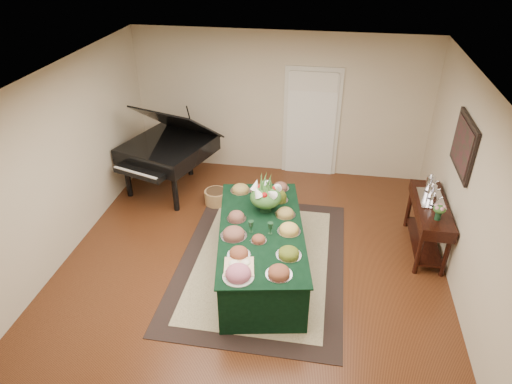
% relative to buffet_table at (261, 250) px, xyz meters
% --- Properties ---
extents(ground, '(6.00, 6.00, 0.00)m').
position_rel_buffet_table_xyz_m(ground, '(-0.15, 0.14, -0.38)').
color(ground, black).
rests_on(ground, ground).
extents(area_rug, '(2.38, 3.33, 0.01)m').
position_rel_buffet_table_xyz_m(area_rug, '(-0.02, 0.22, -0.38)').
color(area_rug, black).
rests_on(area_rug, ground).
extents(kitchen_doorway, '(1.05, 0.07, 2.10)m').
position_rel_buffet_table_xyz_m(kitchen_doorway, '(0.45, 3.11, 0.64)').
color(kitchen_doorway, beige).
rests_on(kitchen_doorway, ground).
extents(buffet_table, '(1.54, 2.55, 0.76)m').
position_rel_buffet_table_xyz_m(buffet_table, '(0.00, 0.00, 0.00)').
color(buffet_table, black).
rests_on(buffet_table, ground).
extents(food_platters, '(1.21, 2.41, 0.13)m').
position_rel_buffet_table_xyz_m(food_platters, '(-0.00, -0.03, 0.42)').
color(food_platters, silver).
rests_on(food_platters, buffet_table).
extents(cutting_board, '(0.41, 0.41, 0.10)m').
position_rel_buffet_table_xyz_m(cutting_board, '(-0.14, -0.82, 0.41)').
color(cutting_board, tan).
rests_on(cutting_board, buffet_table).
extents(green_goblets, '(0.33, 0.08, 0.18)m').
position_rel_buffet_table_xyz_m(green_goblets, '(0.01, -0.11, 0.47)').
color(green_goblets, '#14321C').
rests_on(green_goblets, buffet_table).
extents(floral_centerpiece, '(0.46, 0.46, 0.46)m').
position_rel_buffet_table_xyz_m(floral_centerpiece, '(-0.01, 0.45, 0.65)').
color(floral_centerpiece, '#14321C').
rests_on(floral_centerpiece, buffet_table).
extents(grand_piano, '(1.79, 1.89, 1.66)m').
position_rel_buffet_table_xyz_m(grand_piano, '(-2.01, 2.02, 0.44)').
color(grand_piano, black).
rests_on(grand_piano, ground).
extents(wicker_basket, '(0.40, 0.40, 0.25)m').
position_rel_buffet_table_xyz_m(wicker_basket, '(-1.07, 1.67, -0.26)').
color(wicker_basket, olive).
rests_on(wicker_basket, ground).
extents(mahogany_sideboard, '(0.45, 1.39, 0.81)m').
position_rel_buffet_table_xyz_m(mahogany_sideboard, '(2.35, 0.93, 0.25)').
color(mahogany_sideboard, black).
rests_on(mahogany_sideboard, ground).
extents(tea_service, '(0.34, 0.58, 0.30)m').
position_rel_buffet_table_xyz_m(tea_service, '(2.35, 1.11, 0.55)').
color(tea_service, silver).
rests_on(tea_service, mahogany_sideboard).
extents(pink_bouquet, '(0.18, 0.18, 0.24)m').
position_rel_buffet_table_xyz_m(pink_bouquet, '(2.35, 0.53, 0.59)').
color(pink_bouquet, '#14321C').
rests_on(pink_bouquet, mahogany_sideboard).
extents(wall_painting, '(0.05, 0.95, 0.75)m').
position_rel_buffet_table_xyz_m(wall_painting, '(2.57, 0.93, 1.37)').
color(wall_painting, black).
rests_on(wall_painting, ground).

